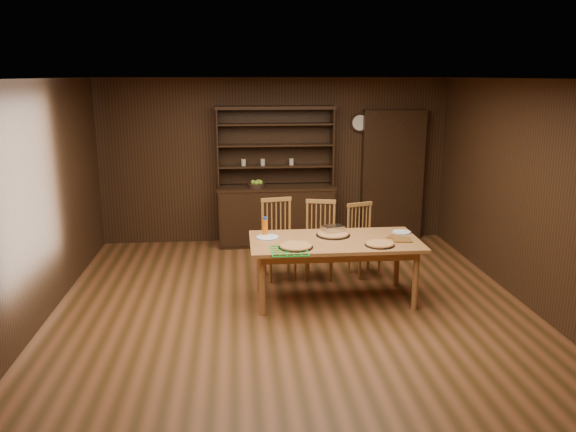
{
  "coord_description": "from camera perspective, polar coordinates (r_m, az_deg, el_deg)",
  "views": [
    {
      "loc": [
        -0.61,
        -5.87,
        2.64
      ],
      "look_at": [
        -0.03,
        0.4,
        1.05
      ],
      "focal_mm": 35.0,
      "sensor_mm": 36.0,
      "label": 1
    }
  ],
  "objects": [
    {
      "name": "pot_holder_b",
      "position": [
        6.82,
        10.9,
        -2.12
      ],
      "size": [
        0.25,
        0.25,
        0.01
      ],
      "primitive_type": "cube",
      "rotation": [
        0.0,
        0.0,
        -0.67
      ],
      "color": "red",
      "rests_on": "dining_table"
    },
    {
      "name": "chair_center",
      "position": [
        7.49,
        3.26,
        -2.09
      ],
      "size": [
        0.5,
        0.48,
        1.03
      ],
      "rotation": [
        0.0,
        0.0,
        -0.22
      ],
      "color": "#A16837",
      "rests_on": "floor"
    },
    {
      "name": "plate_left",
      "position": [
        6.69,
        -2.09,
        -2.16
      ],
      "size": [
        0.28,
        0.28,
        0.02
      ],
      "color": "white",
      "rests_on": "dining_table"
    },
    {
      "name": "china_hutch",
      "position": [
        8.89,
        -1.22,
        0.87
      ],
      "size": [
        1.84,
        0.52,
        2.17
      ],
      "color": "black",
      "rests_on": "floor"
    },
    {
      "name": "foil_dish",
      "position": [
        6.88,
        4.6,
        -1.38
      ],
      "size": [
        0.28,
        0.23,
        0.1
      ],
      "primitive_type": "cube",
      "rotation": [
        0.0,
        0.0,
        0.27
      ],
      "color": "white",
      "rests_on": "dining_table"
    },
    {
      "name": "pizza_center",
      "position": [
        6.8,
        4.6,
        -1.86
      ],
      "size": [
        0.41,
        0.41,
        0.04
      ],
      "color": "black",
      "rests_on": "dining_table"
    },
    {
      "name": "room_shell",
      "position": [
        6.0,
        0.63,
        3.98
      ],
      "size": [
        6.0,
        6.0,
        6.0
      ],
      "color": "silver",
      "rests_on": "floor"
    },
    {
      "name": "wall_clock",
      "position": [
        9.07,
        7.29,
        9.39
      ],
      "size": [
        0.3,
        0.05,
        0.3
      ],
      "color": "black",
      "rests_on": "room_shell"
    },
    {
      "name": "fruit_bowl",
      "position": [
        8.72,
        -3.21,
        3.22
      ],
      "size": [
        0.27,
        0.27,
        0.12
      ],
      "color": "black",
      "rests_on": "china_hutch"
    },
    {
      "name": "pizza_right",
      "position": [
        6.48,
        9.29,
        -2.82
      ],
      "size": [
        0.34,
        0.34,
        0.04
      ],
      "color": "black",
      "rests_on": "dining_table"
    },
    {
      "name": "doorway",
      "position": [
        9.26,
        10.54,
        4.05
      ],
      "size": [
        1.0,
        0.18,
        2.1
      ],
      "primitive_type": "cube",
      "color": "black",
      "rests_on": "floor"
    },
    {
      "name": "floor",
      "position": [
        6.47,
        0.59,
        -9.91
      ],
      "size": [
        6.0,
        6.0,
        0.0
      ],
      "primitive_type": "plane",
      "color": "brown",
      "rests_on": "ground"
    },
    {
      "name": "chair_right",
      "position": [
        7.64,
        7.54,
        -2.12
      ],
      "size": [
        0.5,
        0.48,
        0.97
      ],
      "rotation": [
        0.0,
        0.0,
        0.32
      ],
      "color": "#A16837",
      "rests_on": "floor"
    },
    {
      "name": "pot_holder_a",
      "position": [
        6.72,
        11.51,
        -2.38
      ],
      "size": [
        0.23,
        0.23,
        0.02
      ],
      "primitive_type": "cube",
      "rotation": [
        0.0,
        0.0,
        -0.09
      ],
      "color": "red",
      "rests_on": "dining_table"
    },
    {
      "name": "pizza_left",
      "position": [
        6.32,
        0.79,
        -3.07
      ],
      "size": [
        0.39,
        0.39,
        0.04
      ],
      "color": "black",
      "rests_on": "dining_table"
    },
    {
      "name": "chair_left",
      "position": [
        7.44,
        -1.0,
        -2.03
      ],
      "size": [
        0.5,
        0.49,
        1.06
      ],
      "rotation": [
        0.0,
        0.0,
        0.19
      ],
      "color": "#A16837",
      "rests_on": "floor"
    },
    {
      "name": "juice_bottle",
      "position": [
        6.76,
        -2.35,
        -1.12
      ],
      "size": [
        0.07,
        0.07,
        0.23
      ],
      "color": "orange",
      "rests_on": "dining_table"
    },
    {
      "name": "dining_table",
      "position": [
        6.66,
        4.76,
        -3.05
      ],
      "size": [
        1.99,
        1.0,
        0.75
      ],
      "color": "#BB7E41",
      "rests_on": "floor"
    },
    {
      "name": "cooling_rack",
      "position": [
        6.18,
        0.14,
        -3.54
      ],
      "size": [
        0.41,
        0.41,
        0.02
      ],
      "primitive_type": null,
      "rotation": [
        0.0,
        0.0,
        0.06
      ],
      "color": "green",
      "rests_on": "dining_table"
    },
    {
      "name": "plate_right",
      "position": [
        7.05,
        11.46,
        -1.6
      ],
      "size": [
        0.23,
        0.23,
        0.02
      ],
      "color": "white",
      "rests_on": "dining_table"
    }
  ]
}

